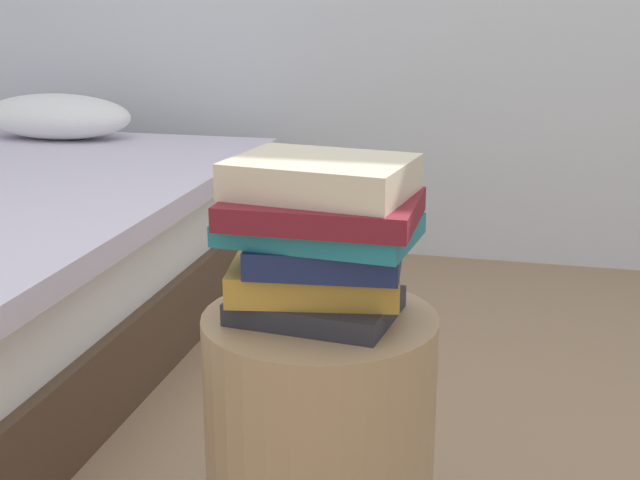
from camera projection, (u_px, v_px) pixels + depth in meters
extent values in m
ellipsoid|color=white|center=(57.00, 116.00, 3.09)|extent=(0.56, 0.28, 0.16)
cylinder|color=tan|center=(320.00, 462.00, 1.39)|extent=(0.36, 0.36, 0.50)
cube|color=#28282D|center=(315.00, 306.00, 1.32)|extent=(0.25, 0.20, 0.03)
cube|color=#B7842D|center=(315.00, 279.00, 1.31)|extent=(0.28, 0.20, 0.05)
cube|color=#19234C|center=(327.00, 252.00, 1.30)|extent=(0.24, 0.20, 0.04)
cube|color=#1E727F|center=(319.00, 230.00, 1.28)|extent=(0.30, 0.21, 0.03)
cube|color=maroon|center=(323.00, 209.00, 1.27)|extent=(0.28, 0.21, 0.04)
cube|color=beige|center=(323.00, 177.00, 1.27)|extent=(0.28, 0.22, 0.05)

